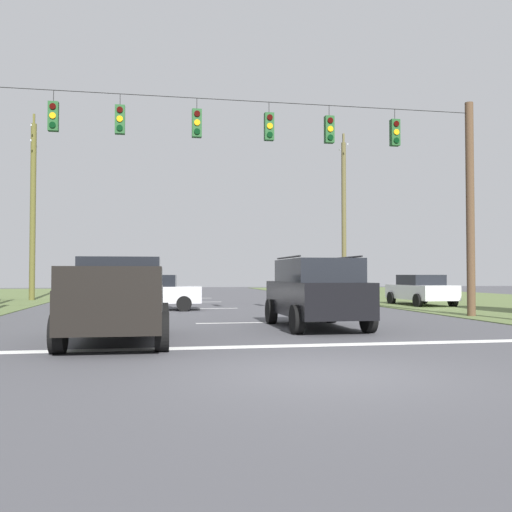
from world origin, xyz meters
name	(u,v)px	position (x,y,z in m)	size (l,w,h in m)	color
ground_plane	(324,374)	(0.00, 0.00, 0.00)	(120.00, 120.00, 0.00)	#47474C
stop_bar_stripe	(276,346)	(0.00, 3.49, 0.00)	(15.40, 0.45, 0.01)	white
lane_dash_0	(235,323)	(0.00, 9.49, 0.00)	(0.15, 2.50, 0.01)	white
lane_dash_1	(210,308)	(0.00, 17.28, 0.00)	(0.15, 2.50, 0.01)	white
lane_dash_2	(199,302)	(0.00, 23.39, 0.00)	(0.15, 2.50, 0.01)	white
lane_dash_3	(192,298)	(0.00, 28.49, 0.00)	(0.15, 2.50, 0.01)	white
overhead_signal_span	(232,184)	(0.06, 10.59, 4.63)	(17.94, 0.31, 7.89)	#513A28
pickup_truck	(119,299)	(-3.38, 5.01, 0.97)	(2.39, 5.45, 1.95)	black
suv_black	(316,291)	(2.05, 7.36, 1.06)	(2.23, 4.81, 2.05)	black
distant_car_crossing_white	(421,290)	(10.46, 17.76, 0.79)	(2.10, 4.34, 1.52)	silver
distant_car_oncoming	(152,292)	(-2.61, 16.51, 0.79)	(4.44, 2.31, 1.52)	silver
utility_pole_mid_right	(344,218)	(9.71, 26.96, 5.22)	(0.30, 1.68, 10.75)	brown
utility_pole_mid_left	(33,208)	(-9.53, 27.02, 5.47)	(0.33, 1.74, 11.09)	brown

